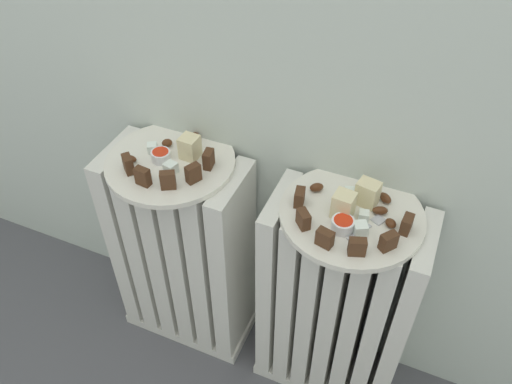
% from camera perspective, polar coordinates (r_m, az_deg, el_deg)
% --- Properties ---
extents(radiator_left, '(0.33, 0.17, 0.57)m').
position_cam_1_polar(radiator_left, '(1.31, -7.97, -6.82)').
color(radiator_left, silver).
rests_on(radiator_left, ground_plane).
extents(radiator_right, '(0.33, 0.17, 0.57)m').
position_cam_1_polar(radiator_right, '(1.21, 8.73, -12.37)').
color(radiator_right, silver).
rests_on(radiator_right, ground_plane).
extents(plate_left, '(0.27, 0.27, 0.01)m').
position_cam_1_polar(plate_left, '(1.10, -9.44, 3.27)').
color(plate_left, silver).
rests_on(plate_left, radiator_left).
extents(plate_right, '(0.27, 0.27, 0.01)m').
position_cam_1_polar(plate_right, '(0.99, 10.51, -2.45)').
color(plate_right, silver).
rests_on(plate_right, radiator_right).
extents(dark_cake_slice_left_0, '(0.03, 0.03, 0.04)m').
position_cam_1_polar(dark_cake_slice_left_0, '(1.07, -13.93, 3.00)').
color(dark_cake_slice_left_0, '#472B19').
rests_on(dark_cake_slice_left_0, plate_left).
extents(dark_cake_slice_left_1, '(0.03, 0.02, 0.04)m').
position_cam_1_polar(dark_cake_slice_left_1, '(1.04, -12.40, 1.68)').
color(dark_cake_slice_left_1, '#472B19').
rests_on(dark_cake_slice_left_1, plate_left).
extents(dark_cake_slice_left_2, '(0.03, 0.03, 0.04)m').
position_cam_1_polar(dark_cake_slice_left_2, '(1.02, -9.71, 1.30)').
color(dark_cake_slice_left_2, '#472B19').
rests_on(dark_cake_slice_left_2, plate_left).
extents(dark_cake_slice_left_3, '(0.03, 0.03, 0.04)m').
position_cam_1_polar(dark_cake_slice_left_3, '(1.03, -6.95, 2.06)').
color(dark_cake_slice_left_3, '#472B19').
rests_on(dark_cake_slice_left_3, plate_left).
extents(dark_cake_slice_left_4, '(0.02, 0.03, 0.04)m').
position_cam_1_polar(dark_cake_slice_left_4, '(1.06, -5.26, 3.63)').
color(dark_cake_slice_left_4, '#472B19').
rests_on(dark_cake_slice_left_4, plate_left).
extents(marble_cake_slice_left_0, '(0.04, 0.04, 0.05)m').
position_cam_1_polar(marble_cake_slice_left_0, '(1.08, -7.33, 4.93)').
color(marble_cake_slice_left_0, beige).
rests_on(marble_cake_slice_left_0, plate_left).
extents(turkish_delight_left_0, '(0.03, 0.03, 0.02)m').
position_cam_1_polar(turkish_delight_left_0, '(1.06, -9.40, 2.63)').
color(turkish_delight_left_0, white).
rests_on(turkish_delight_left_0, plate_left).
extents(turkish_delight_left_1, '(0.03, 0.03, 0.02)m').
position_cam_1_polar(turkish_delight_left_1, '(1.12, -11.38, 4.79)').
color(turkish_delight_left_1, white).
rests_on(turkish_delight_left_1, plate_left).
extents(medjool_date_left_0, '(0.03, 0.03, 0.02)m').
position_cam_1_polar(medjool_date_left_0, '(1.14, -6.72, 6.14)').
color(medjool_date_left_0, '#4C2814').
rests_on(medjool_date_left_0, plate_left).
extents(medjool_date_left_1, '(0.03, 0.03, 0.02)m').
position_cam_1_polar(medjool_date_left_1, '(1.13, -9.79, 5.36)').
color(medjool_date_left_1, '#4C2814').
rests_on(medjool_date_left_1, plate_left).
extents(medjool_date_left_2, '(0.03, 0.02, 0.02)m').
position_cam_1_polar(medjool_date_left_2, '(1.10, -13.75, 3.58)').
color(medjool_date_left_2, '#4C2814').
rests_on(medjool_date_left_2, plate_left).
extents(jam_bowl_left, '(0.04, 0.04, 0.02)m').
position_cam_1_polar(jam_bowl_left, '(1.09, -10.46, 4.01)').
color(jam_bowl_left, white).
rests_on(jam_bowl_left, plate_left).
extents(dark_cake_slice_right_0, '(0.02, 0.03, 0.03)m').
position_cam_1_polar(dark_cake_slice_right_0, '(0.97, 4.82, -0.60)').
color(dark_cake_slice_right_0, '#472B19').
rests_on(dark_cake_slice_right_0, plate_right).
extents(dark_cake_slice_right_1, '(0.03, 0.03, 0.03)m').
position_cam_1_polar(dark_cake_slice_right_1, '(0.93, 5.26, -3.00)').
color(dark_cake_slice_right_1, '#472B19').
rests_on(dark_cake_slice_right_1, plate_right).
extents(dark_cake_slice_right_2, '(0.03, 0.02, 0.03)m').
position_cam_1_polar(dark_cake_slice_right_2, '(0.91, 7.60, -5.07)').
color(dark_cake_slice_right_2, '#472B19').
rests_on(dark_cake_slice_right_2, plate_right).
extents(dark_cake_slice_right_3, '(0.03, 0.03, 0.03)m').
position_cam_1_polar(dark_cake_slice_right_3, '(0.90, 11.12, -5.96)').
color(dark_cake_slice_right_3, '#472B19').
rests_on(dark_cake_slice_right_3, plate_right).
extents(dark_cake_slice_right_4, '(0.03, 0.03, 0.03)m').
position_cam_1_polar(dark_cake_slice_right_4, '(0.92, 14.42, -5.30)').
color(dark_cake_slice_right_4, '#472B19').
rests_on(dark_cake_slice_right_4, plate_right).
extents(dark_cake_slice_right_5, '(0.02, 0.03, 0.03)m').
position_cam_1_polar(dark_cake_slice_right_5, '(0.96, 16.29, -3.44)').
color(dark_cake_slice_right_5, '#472B19').
rests_on(dark_cake_slice_right_5, plate_right).
extents(marble_cake_slice_right_0, '(0.05, 0.04, 0.05)m').
position_cam_1_polar(marble_cake_slice_right_0, '(0.99, 12.21, -0.12)').
color(marble_cake_slice_right_0, beige).
rests_on(marble_cake_slice_right_0, plate_right).
extents(marble_cake_slice_right_1, '(0.04, 0.04, 0.05)m').
position_cam_1_polar(marble_cake_slice_right_1, '(0.96, 9.63, -1.43)').
color(marble_cake_slice_right_1, beige).
rests_on(marble_cake_slice_right_1, plate_right).
extents(turkish_delight_right_0, '(0.02, 0.02, 0.02)m').
position_cam_1_polar(turkish_delight_right_0, '(0.97, 11.80, -2.59)').
color(turkish_delight_right_0, white).
rests_on(turkish_delight_right_0, plate_right).
extents(turkish_delight_right_1, '(0.03, 0.03, 0.02)m').
position_cam_1_polar(turkish_delight_right_1, '(1.00, 10.37, -0.18)').
color(turkish_delight_right_1, white).
rests_on(turkish_delight_right_1, plate_right).
extents(turkish_delight_right_2, '(0.03, 0.03, 0.02)m').
position_cam_1_polar(turkish_delight_right_2, '(0.94, 11.44, -4.00)').
color(turkish_delight_right_2, white).
rests_on(turkish_delight_right_2, plate_right).
extents(medjool_date_right_0, '(0.03, 0.03, 0.01)m').
position_cam_1_polar(medjool_date_right_0, '(0.97, 14.65, -3.35)').
color(medjool_date_right_0, '#4C2814').
rests_on(medjool_date_right_0, plate_right).
extents(medjool_date_right_1, '(0.03, 0.02, 0.02)m').
position_cam_1_polar(medjool_date_right_1, '(0.99, 13.55, -2.00)').
color(medjool_date_right_1, '#4C2814').
rests_on(medjool_date_right_1, plate_right).
extents(medjool_date_right_2, '(0.03, 0.03, 0.02)m').
position_cam_1_polar(medjool_date_right_2, '(1.01, 14.09, -0.65)').
color(medjool_date_right_2, '#4C2814').
rests_on(medjool_date_right_2, plate_right).
extents(medjool_date_right_3, '(0.03, 0.03, 0.02)m').
position_cam_1_polar(medjool_date_right_3, '(1.01, 6.71, 0.51)').
color(medjool_date_right_3, '#4C2814').
rests_on(medjool_date_right_3, plate_right).
extents(jam_bowl_right, '(0.04, 0.04, 0.02)m').
position_cam_1_polar(jam_bowl_right, '(0.94, 9.56, -3.51)').
color(jam_bowl_right, white).
rests_on(jam_bowl_right, plate_right).
extents(fork, '(0.06, 0.09, 0.00)m').
position_cam_1_polar(fork, '(0.96, 12.35, -3.71)').
color(fork, '#B7B7BC').
rests_on(fork, plate_right).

